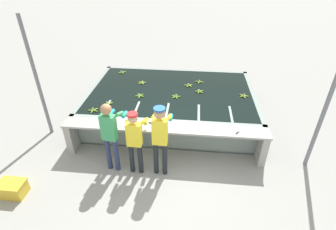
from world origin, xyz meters
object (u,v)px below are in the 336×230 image
(banana_bunch_floating_5, at_px, (142,83))
(banana_bunch_floating_6, at_px, (189,85))
(support_post_left, at_px, (37,80))
(banana_bunch_floating_3, at_px, (244,96))
(banana_bunch_floating_8, at_px, (122,72))
(crate, at_px, (12,189))
(banana_bunch_floating_1, at_px, (140,96))
(worker_0, at_px, (110,131))
(banana_bunch_floating_0, at_px, (199,82))
(worker_2, at_px, (160,135))
(banana_bunch_floating_7, at_px, (176,96))
(knife_1, at_px, (239,131))
(support_post_right, at_px, (326,106))
(knife_0, at_px, (153,124))
(banana_bunch_ledge_0, at_px, (108,122))
(banana_bunch_floating_9, at_px, (93,110))
(banana_bunch_floating_2, at_px, (199,91))
(banana_bunch_floating_4, at_px, (108,104))
(worker_1, at_px, (135,137))

(banana_bunch_floating_5, distance_m, banana_bunch_floating_6, 1.45)
(support_post_left, bearing_deg, banana_bunch_floating_3, 11.41)
(banana_bunch_floating_8, bearing_deg, crate, -104.81)
(banana_bunch_floating_1, distance_m, support_post_left, 2.65)
(worker_0, height_order, banana_bunch_floating_0, worker_0)
(worker_2, xyz_separation_m, banana_bunch_floating_7, (0.17, 2.09, -0.19))
(knife_1, distance_m, support_post_left, 5.10)
(knife_1, relative_size, support_post_right, 0.10)
(banana_bunch_floating_5, relative_size, support_post_left, 0.09)
(support_post_right, bearing_deg, knife_0, 179.31)
(banana_bunch_floating_6, bearing_deg, banana_bunch_floating_5, 178.14)
(worker_0, bearing_deg, banana_bunch_floating_3, 35.90)
(banana_bunch_floating_7, height_order, banana_bunch_ledge_0, banana_bunch_ledge_0)
(banana_bunch_floating_3, xyz_separation_m, banana_bunch_floating_9, (-3.97, -1.19, 0.00))
(banana_bunch_floating_3, distance_m, banana_bunch_floating_7, 1.93)
(banana_bunch_floating_1, bearing_deg, banana_bunch_floating_2, 14.55)
(support_post_right, bearing_deg, worker_2, -169.82)
(banana_bunch_floating_7, xyz_separation_m, banana_bunch_floating_9, (-2.06, -0.96, 0.00))
(banana_bunch_floating_1, relative_size, banana_bunch_floating_9, 1.00)
(banana_bunch_floating_1, bearing_deg, knife_0, -67.11)
(knife_0, bearing_deg, support_post_left, 168.91)
(knife_1, bearing_deg, banana_bunch_floating_7, 135.51)
(banana_bunch_floating_9, height_order, crate, banana_bunch_floating_9)
(banana_bunch_floating_4, distance_m, support_post_left, 1.83)
(banana_bunch_floating_1, xyz_separation_m, support_post_right, (4.27, -1.42, 0.73))
(worker_2, bearing_deg, banana_bunch_floating_0, 75.27)
(worker_2, xyz_separation_m, banana_bunch_floating_5, (-0.94, 2.90, -0.19))
(support_post_right, bearing_deg, banana_bunch_floating_1, 161.56)
(banana_bunch_floating_4, relative_size, banana_bunch_ledge_0, 0.90)
(banana_bunch_floating_2, distance_m, banana_bunch_floating_3, 1.26)
(banana_bunch_floating_8, distance_m, support_post_left, 2.92)
(banana_bunch_floating_7, distance_m, crate, 4.46)
(banana_bunch_floating_5, xyz_separation_m, support_post_left, (-2.33, -1.65, 0.73))
(banana_bunch_floating_5, xyz_separation_m, knife_1, (2.67, -2.33, -0.01))
(support_post_right, bearing_deg, banana_bunch_floating_2, 144.25)
(banana_bunch_floating_4, distance_m, banana_bunch_floating_5, 1.56)
(worker_2, relative_size, banana_bunch_floating_6, 6.29)
(banana_bunch_ledge_0, height_order, knife_1, banana_bunch_ledge_0)
(banana_bunch_floating_5, bearing_deg, support_post_right, -27.61)
(banana_bunch_floating_7, bearing_deg, knife_0, -106.98)
(banana_bunch_floating_5, distance_m, banana_bunch_floating_9, 2.00)
(worker_1, relative_size, banana_bunch_floating_7, 5.74)
(worker_2, xyz_separation_m, banana_bunch_floating_2, (0.84, 2.48, -0.19))
(banana_bunch_floating_0, distance_m, support_post_left, 4.58)
(banana_bunch_floating_4, relative_size, support_post_left, 0.08)
(banana_bunch_floating_2, xyz_separation_m, banana_bunch_floating_3, (1.25, -0.15, 0.00))
(banana_bunch_floating_6, bearing_deg, banana_bunch_floating_7, -113.94)
(banana_bunch_floating_0, distance_m, banana_bunch_floating_4, 2.95)
(banana_bunch_floating_7, height_order, banana_bunch_floating_8, same)
(banana_bunch_floating_9, xyz_separation_m, banana_bunch_ledge_0, (0.54, -0.50, 0.00))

